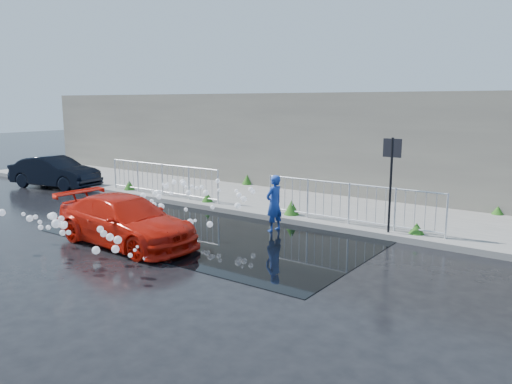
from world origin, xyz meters
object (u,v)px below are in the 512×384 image
dark_car (55,172)px  person (274,203)px  sign_post (391,170)px  red_car (126,221)px

dark_car → person: size_ratio=2.51×
person → sign_post: bearing=119.9°
person → dark_car: bearing=-84.4°
sign_post → person: (-2.70, -1.06, -0.98)m
dark_car → person: 10.76m
red_car → dark_car: dark_car is taller
sign_post → red_car: sign_post is taller
sign_post → red_car: (-4.87, -4.13, -1.15)m
sign_post → dark_car: 13.50m
red_car → person: size_ratio=2.66×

